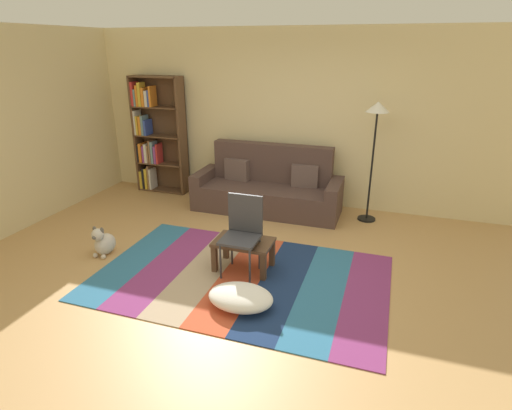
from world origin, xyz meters
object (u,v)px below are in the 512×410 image
at_px(pouf, 241,297).
at_px(coffee_table, 244,246).
at_px(bookshelf, 154,136).
at_px(dog, 104,243).
at_px(folding_chair, 243,228).
at_px(tv_remote, 251,243).
at_px(couch, 268,189).
at_px(standing_lamp, 376,123).

bearing_deg(pouf, coffee_table, 107.68).
height_order(bookshelf, pouf, bookshelf).
height_order(bookshelf, coffee_table, bookshelf).
height_order(pouf, dog, dog).
bearing_deg(folding_chair, tv_remote, 43.43).
bearing_deg(pouf, folding_chair, 108.08).
bearing_deg(tv_remote, dog, 156.93).
bearing_deg(dog, bookshelf, 105.40).
relative_size(bookshelf, folding_chair, 2.19).
bearing_deg(tv_remote, couch, 73.23).
relative_size(tv_remote, folding_chair, 0.17).
distance_m(bookshelf, folding_chair, 3.32).
xyz_separation_m(bookshelf, tv_remote, (2.53, -2.22, -0.60)).
xyz_separation_m(pouf, tv_remote, (-0.12, 0.67, 0.26)).
bearing_deg(bookshelf, standing_lamp, -3.60).
distance_m(couch, bookshelf, 2.25).
bearing_deg(couch, coffee_table, -81.49).
bearing_deg(bookshelf, dog, -74.60).
xyz_separation_m(tv_remote, folding_chair, (-0.10, 0.00, 0.16)).
bearing_deg(couch, standing_lamp, 1.99).
height_order(standing_lamp, folding_chair, standing_lamp).
xyz_separation_m(couch, standing_lamp, (1.52, 0.05, 1.10)).
bearing_deg(standing_lamp, couch, -178.01).
xyz_separation_m(pouf, folding_chair, (-0.22, 0.67, 0.43)).
height_order(couch, dog, couch).
relative_size(couch, dog, 5.69).
relative_size(couch, tv_remote, 15.07).
bearing_deg(folding_chair, pouf, -28.35).
bearing_deg(dog, standing_lamp, 35.73).
height_order(bookshelf, folding_chair, bookshelf).
distance_m(coffee_table, dog, 1.78).
distance_m(pouf, dog, 2.05).
xyz_separation_m(bookshelf, folding_chair, (2.43, -2.22, -0.44)).
bearing_deg(coffee_table, couch, 98.51).
bearing_deg(pouf, standing_lamp, 69.21).
xyz_separation_m(coffee_table, pouf, (0.23, -0.71, -0.18)).
bearing_deg(coffee_table, bookshelf, 137.98).
height_order(dog, folding_chair, folding_chair).
xyz_separation_m(couch, bookshelf, (-2.13, 0.28, 0.64)).
bearing_deg(standing_lamp, bookshelf, 176.40).
bearing_deg(pouf, bookshelf, 132.45).
bearing_deg(dog, coffee_table, 6.73).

